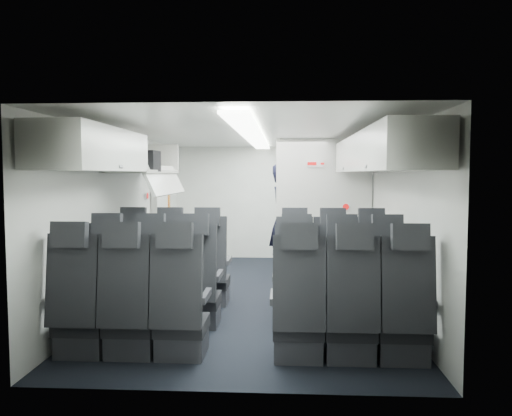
# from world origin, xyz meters

# --- Properties ---
(cabin_shell) EXTENTS (3.41, 6.01, 2.16)m
(cabin_shell) POSITION_xyz_m (0.00, 0.00, 1.12)
(cabin_shell) COLOR black
(cabin_shell) RESTS_ON ground
(seat_row_front) EXTENTS (3.33, 0.56, 1.24)m
(seat_row_front) POSITION_xyz_m (-0.00, -0.53, 0.40)
(seat_row_front) COLOR black
(seat_row_front) RESTS_ON cabin_shell
(seat_row_mid) EXTENTS (3.33, 0.56, 1.24)m
(seat_row_mid) POSITION_xyz_m (-0.00, -1.43, 0.40)
(seat_row_mid) COLOR black
(seat_row_mid) RESTS_ON cabin_shell
(seat_row_rear) EXTENTS (3.33, 0.56, 1.24)m
(seat_row_rear) POSITION_xyz_m (-0.00, -2.33, 0.40)
(seat_row_rear) COLOR black
(seat_row_rear) RESTS_ON cabin_shell
(overhead_bin_left_rear) EXTENTS (0.53, 1.80, 0.40)m
(overhead_bin_left_rear) POSITION_xyz_m (-1.40, -2.00, 1.86)
(overhead_bin_left_rear) COLOR silver
(overhead_bin_left_rear) RESTS_ON cabin_shell
(overhead_bin_left_front_open) EXTENTS (0.64, 1.70, 0.72)m
(overhead_bin_left_front_open) POSITION_xyz_m (-1.44, -0.25, 1.74)
(overhead_bin_left_front_open) COLOR #9E9E93
(overhead_bin_left_front_open) RESTS_ON cabin_shell
(overhead_bin_right_rear) EXTENTS (0.53, 1.80, 0.40)m
(overhead_bin_right_rear) POSITION_xyz_m (1.40, -2.00, 1.86)
(overhead_bin_right_rear) COLOR silver
(overhead_bin_right_rear) RESTS_ON cabin_shell
(overhead_bin_right_front) EXTENTS (0.53, 1.70, 0.40)m
(overhead_bin_right_front) POSITION_xyz_m (1.40, -0.25, 1.86)
(overhead_bin_right_front) COLOR silver
(overhead_bin_right_front) RESTS_ON cabin_shell
(bulkhead_partition) EXTENTS (1.40, 0.15, 2.13)m
(bulkhead_partition) POSITION_xyz_m (0.98, 0.80, 1.08)
(bulkhead_partition) COLOR silver
(bulkhead_partition) RESTS_ON cabin_shell
(galley_unit) EXTENTS (0.85, 0.52, 1.90)m
(galley_unit) POSITION_xyz_m (0.95, 2.72, 0.95)
(galley_unit) COLOR #939399
(galley_unit) RESTS_ON cabin_shell
(boarding_door) EXTENTS (0.12, 1.27, 1.86)m
(boarding_door) POSITION_xyz_m (-1.64, 1.55, 0.95)
(boarding_door) COLOR silver
(boarding_door) RESTS_ON cabin_shell
(flight_attendant) EXTENTS (0.61, 0.75, 1.80)m
(flight_attendant) POSITION_xyz_m (0.39, 1.32, 0.90)
(flight_attendant) COLOR black
(flight_attendant) RESTS_ON ground
(carry_on_bag) EXTENTS (0.44, 0.32, 0.25)m
(carry_on_bag) POSITION_xyz_m (-1.35, -0.62, 1.79)
(carry_on_bag) COLOR black
(carry_on_bag) RESTS_ON overhead_bin_left_front_open
(papers) EXTENTS (0.20, 0.04, 0.14)m
(papers) POSITION_xyz_m (0.58, 1.27, 1.09)
(papers) COLOR white
(papers) RESTS_ON flight_attendant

